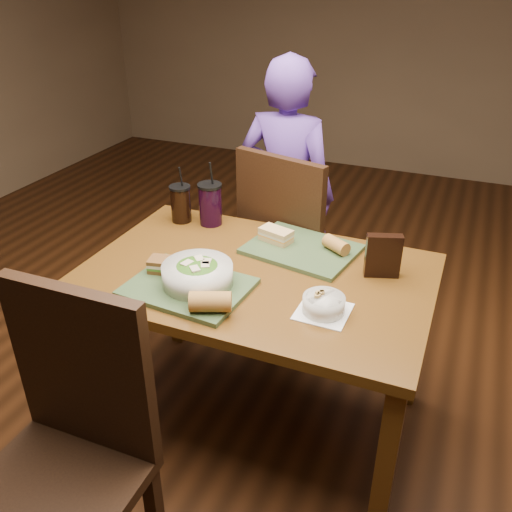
# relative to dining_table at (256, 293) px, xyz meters

# --- Properties ---
(ground) EXTENTS (6.00, 6.00, 0.00)m
(ground) POSITION_rel_dining_table_xyz_m (0.00, 0.00, -0.66)
(ground) COLOR #381C0B
(ground) RESTS_ON ground
(dining_table) EXTENTS (1.30, 0.85, 0.75)m
(dining_table) POSITION_rel_dining_table_xyz_m (0.00, 0.00, 0.00)
(dining_table) COLOR #583611
(dining_table) RESTS_ON ground
(chair_near) EXTENTS (0.45, 0.45, 1.04)m
(chair_near) POSITION_rel_dining_table_xyz_m (-0.23, -0.83, -0.08)
(chair_near) COLOR black
(chair_near) RESTS_ON ground
(chair_far) EXTENTS (0.56, 0.56, 1.05)m
(chair_far) POSITION_rel_dining_table_xyz_m (-0.08, 0.58, -0.08)
(chair_far) COLOR black
(chair_far) RESTS_ON ground
(diner) EXTENTS (0.53, 0.36, 1.41)m
(diner) POSITION_rel_dining_table_xyz_m (-0.19, 0.88, 0.05)
(diner) COLOR #603A9F
(diner) RESTS_ON ground
(tray_near) EXTENTS (0.44, 0.35, 0.02)m
(tray_near) POSITION_rel_dining_table_xyz_m (-0.18, -0.20, 0.10)
(tray_near) COLOR #384E2C
(tray_near) RESTS_ON dining_table
(tray_far) EXTENTS (0.47, 0.39, 0.02)m
(tray_far) POSITION_rel_dining_table_xyz_m (0.11, 0.23, 0.10)
(tray_far) COLOR #384E2C
(tray_far) RESTS_ON dining_table
(salad_bowl) EXTENTS (0.25, 0.25, 0.08)m
(salad_bowl) POSITION_rel_dining_table_xyz_m (-0.15, -0.18, 0.15)
(salad_bowl) COLOR silver
(salad_bowl) RESTS_ON tray_near
(soup_bowl) EXTENTS (0.18, 0.18, 0.07)m
(soup_bowl) POSITION_rel_dining_table_xyz_m (0.31, -0.16, 0.12)
(soup_bowl) COLOR white
(soup_bowl) RESTS_ON dining_table
(sandwich_near) EXTENTS (0.12, 0.09, 0.05)m
(sandwich_near) POSITION_rel_dining_table_xyz_m (-0.31, -0.15, 0.13)
(sandwich_near) COLOR #593819
(sandwich_near) RESTS_ON tray_near
(sandwich_far) EXTENTS (0.15, 0.11, 0.05)m
(sandwich_far) POSITION_rel_dining_table_xyz_m (-0.01, 0.24, 0.13)
(sandwich_far) COLOR tan
(sandwich_far) RESTS_ON tray_far
(baguette_near) EXTENTS (0.15, 0.12, 0.07)m
(baguette_near) POSITION_rel_dining_table_xyz_m (-0.03, -0.32, 0.14)
(baguette_near) COLOR #AD7533
(baguette_near) RESTS_ON tray_near
(baguette_far) EXTENTS (0.12, 0.10, 0.05)m
(baguette_far) POSITION_rel_dining_table_xyz_m (0.24, 0.25, 0.14)
(baguette_far) COLOR #AD7533
(baguette_far) RESTS_ON tray_far
(cup_cola) EXTENTS (0.09, 0.09, 0.26)m
(cup_cola) POSITION_rel_dining_table_xyz_m (-0.49, 0.30, 0.17)
(cup_cola) COLOR black
(cup_cola) RESTS_ON dining_table
(cup_berry) EXTENTS (0.11, 0.11, 0.29)m
(cup_berry) POSITION_rel_dining_table_xyz_m (-0.35, 0.32, 0.19)
(cup_berry) COLOR black
(cup_berry) RESTS_ON dining_table
(chip_bag) EXTENTS (0.13, 0.08, 0.17)m
(chip_bag) POSITION_rel_dining_table_xyz_m (0.44, 0.16, 0.17)
(chip_bag) COLOR black
(chip_bag) RESTS_ON dining_table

